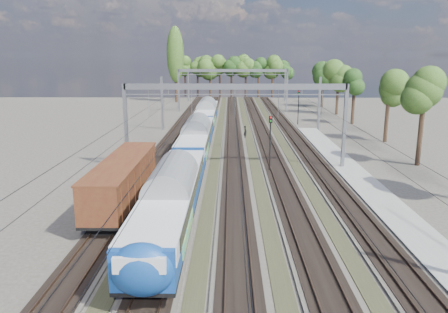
{
  "coord_description": "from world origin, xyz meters",
  "views": [
    {
      "loc": [
        -0.48,
        -15.35,
        11.87
      ],
      "look_at": [
        -1.05,
        23.57,
        2.8
      ],
      "focal_mm": 35.0,
      "sensor_mm": 36.0,
      "label": 1
    }
  ],
  "objects_px": {
    "signal_near": "(270,137)",
    "worker": "(245,132)",
    "signal_far": "(299,103)",
    "freight_boxcar": "(123,179)",
    "emu_train": "(196,134)"
  },
  "relations": [
    {
      "from": "emu_train",
      "to": "signal_far",
      "type": "distance_m",
      "value": 29.92
    },
    {
      "from": "worker",
      "to": "freight_boxcar",
      "type": "bearing_deg",
      "value": 143.95
    },
    {
      "from": "emu_train",
      "to": "signal_near",
      "type": "relative_size",
      "value": 11.43
    },
    {
      "from": "signal_near",
      "to": "signal_far",
      "type": "xyz_separation_m",
      "value": [
        7.76,
        32.08,
        0.05
      ]
    },
    {
      "from": "emu_train",
      "to": "signal_far",
      "type": "height_order",
      "value": "signal_far"
    },
    {
      "from": "emu_train",
      "to": "signal_near",
      "type": "distance_m",
      "value": 10.59
    },
    {
      "from": "signal_near",
      "to": "worker",
      "type": "bearing_deg",
      "value": 97.42
    },
    {
      "from": "freight_boxcar",
      "to": "worker",
      "type": "height_order",
      "value": "freight_boxcar"
    },
    {
      "from": "freight_boxcar",
      "to": "signal_near",
      "type": "height_order",
      "value": "signal_near"
    },
    {
      "from": "emu_train",
      "to": "freight_boxcar",
      "type": "bearing_deg",
      "value": -104.4
    },
    {
      "from": "worker",
      "to": "signal_far",
      "type": "distance_m",
      "value": 16.31
    },
    {
      "from": "emu_train",
      "to": "freight_boxcar",
      "type": "height_order",
      "value": "emu_train"
    },
    {
      "from": "freight_boxcar",
      "to": "worker",
      "type": "xyz_separation_m",
      "value": [
        10.72,
        30.05,
        -1.35
      ]
    },
    {
      "from": "signal_far",
      "to": "signal_near",
      "type": "bearing_deg",
      "value": -96.81
    },
    {
      "from": "worker",
      "to": "emu_train",
      "type": "bearing_deg",
      "value": 137.16
    }
  ]
}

